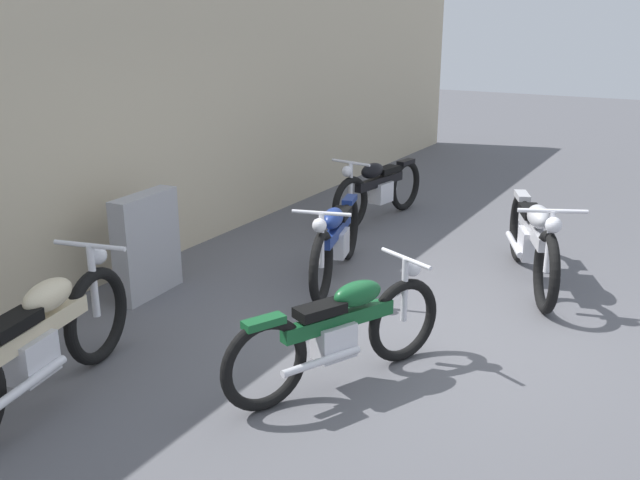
{
  "coord_description": "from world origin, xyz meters",
  "views": [
    {
      "loc": [
        -5.41,
        -1.95,
        2.66
      ],
      "look_at": [
        0.27,
        1.3,
        0.55
      ],
      "focal_mm": 39.25,
      "sensor_mm": 36.0,
      "label": 1
    }
  ],
  "objects": [
    {
      "name": "motorcycle_green",
      "position": [
        -1.23,
        0.26,
        0.43
      ],
      "size": [
        1.82,
        0.99,
        0.89
      ],
      "rotation": [
        0.0,
        0.0,
        -0.44
      ],
      "color": "black",
      "rests_on": "ground_plane"
    },
    {
      "name": "stone_marker",
      "position": [
        -0.62,
        2.74,
        0.51
      ],
      "size": [
        0.81,
        0.25,
        1.03
      ],
      "primitive_type": "cube",
      "rotation": [
        0.0,
        0.0,
        0.07
      ],
      "color": "#9E9EA3",
      "rests_on": "ground_plane"
    },
    {
      "name": "motorcycle_black",
      "position": [
        2.91,
        1.9,
        0.44
      ],
      "size": [
        2.04,
        0.58,
        0.92
      ],
      "rotation": [
        0.0,
        0.0,
        2.99
      ],
      "color": "black",
      "rests_on": "ground_plane"
    },
    {
      "name": "motorcycle_silver",
      "position": [
        1.54,
        -0.47,
        0.48
      ],
      "size": [
        2.07,
        1.08,
        1.0
      ],
      "rotation": [
        0.0,
        0.0,
        3.56
      ],
      "color": "black",
      "rests_on": "ground_plane"
    },
    {
      "name": "motorcycle_cream",
      "position": [
        -2.56,
        1.95,
        0.48
      ],
      "size": [
        2.19,
        0.77,
        1.0
      ],
      "rotation": [
        0.0,
        0.0,
        0.22
      ],
      "color": "black",
      "rests_on": "ground_plane"
    },
    {
      "name": "building_wall",
      "position": [
        0.0,
        3.5,
        1.53
      ],
      "size": [
        18.0,
        0.3,
        3.05
      ],
      "primitive_type": "cube",
      "color": "beige",
      "rests_on": "ground_plane"
    },
    {
      "name": "motorcycle_blue",
      "position": [
        0.68,
        1.34,
        0.44
      ],
      "size": [
        1.99,
        0.78,
        0.92
      ],
      "rotation": [
        0.0,
        0.0,
        3.42
      ],
      "color": "black",
      "rests_on": "ground_plane"
    },
    {
      "name": "ground_plane",
      "position": [
        0.0,
        0.0,
        0.0
      ],
      "size": [
        40.0,
        40.0,
        0.0
      ],
      "primitive_type": "plane",
      "color": "#56565B"
    }
  ]
}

